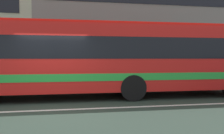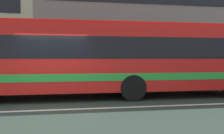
# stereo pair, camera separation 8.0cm
# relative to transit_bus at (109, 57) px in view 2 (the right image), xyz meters

# --- Properties ---
(ground_plane) EXTENTS (160.00, 160.00, 0.00)m
(ground_plane) POSITION_rel_transit_bus_xyz_m (-2.25, -2.22, -1.69)
(ground_plane) COLOR #293A30
(lane_centre_line) EXTENTS (60.00, 0.16, 0.01)m
(lane_centre_line) POSITION_rel_transit_bus_xyz_m (-2.25, -2.22, -1.68)
(lane_centre_line) COLOR silver
(lane_centre_line) RESTS_ON ground_plane
(apartment_block_right) EXTENTS (23.19, 10.72, 12.21)m
(apartment_block_right) POSITION_rel_transit_bus_xyz_m (7.14, 12.79, 4.42)
(apartment_block_right) COLOR gray
(apartment_block_right) RESTS_ON ground_plane
(transit_bus) EXTENTS (12.16, 2.74, 3.05)m
(transit_bus) POSITION_rel_transit_bus_xyz_m (0.00, 0.00, 0.00)
(transit_bus) COLOR red
(transit_bus) RESTS_ON ground_plane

